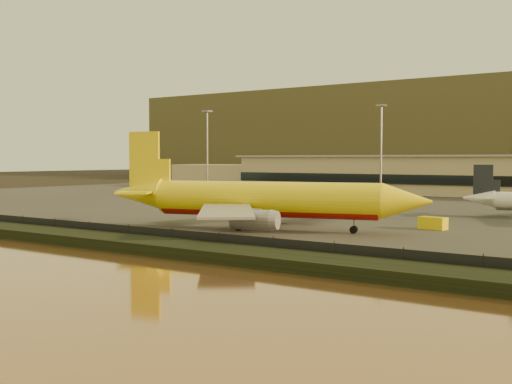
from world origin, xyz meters
TOP-DOWN VIEW (x-y plane):
  - ground at (0.00, 0.00)m, footprint 900.00×900.00m
  - embankment at (0.00, -17.00)m, footprint 320.00×7.00m
  - tarmac at (0.00, 95.00)m, footprint 320.00×220.00m
  - perimeter_fence at (0.00, -13.00)m, footprint 300.00×0.05m
  - terminal_building at (-14.52, 125.55)m, footprint 202.00×25.00m
  - apron_light_masts at (15.00, 75.00)m, footprint 152.20×12.20m
  - dhl_cargo_jet at (0.62, 9.58)m, footprint 53.09×50.87m
  - gse_vehicle_yellow at (23.16, 26.11)m, footprint 4.72×2.70m
  - gse_vehicle_white at (-17.82, 28.96)m, footprint 4.33×2.69m

SIDE VIEW (x-z plane):
  - ground at x=0.00m, z-range 0.00..0.00m
  - tarmac at x=0.00m, z-range 0.00..0.20m
  - embankment at x=0.00m, z-range 0.00..1.40m
  - gse_vehicle_white at x=-17.82m, z-range 0.20..2.01m
  - gse_vehicle_yellow at x=23.16m, z-range 0.20..2.20m
  - perimeter_fence at x=0.00m, z-range 0.20..2.40m
  - dhl_cargo_jet at x=0.62m, z-range -3.04..13.04m
  - terminal_building at x=-14.52m, z-range -0.05..12.55m
  - apron_light_masts at x=15.00m, z-range 3.00..28.40m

